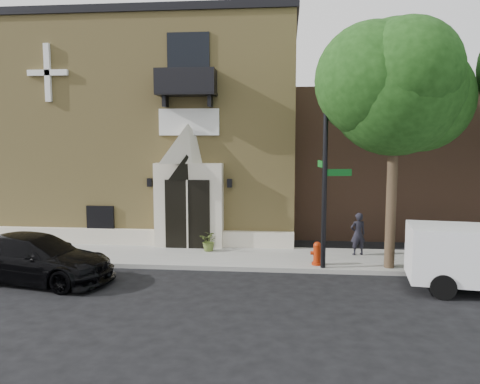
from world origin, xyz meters
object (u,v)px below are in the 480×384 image
object	(u,v)px
street_sign	(325,175)
fire_hydrant	(317,253)
black_sedan	(35,258)
pedestrian_near	(358,234)
dumpster	(462,248)

from	to	relation	value
street_sign	fire_hydrant	xyz separation A→B (m)	(-0.18, 0.32, -2.60)
black_sedan	pedestrian_near	world-z (taller)	pedestrian_near
dumpster	fire_hydrant	bearing A→B (deg)	-160.18
black_sedan	pedestrian_near	distance (m)	10.66
fire_hydrant	dumpster	distance (m)	4.70
street_sign	pedestrian_near	world-z (taller)	street_sign
black_sedan	street_sign	xyz separation A→B (m)	(8.67, 1.85, 2.42)
black_sedan	pedestrian_near	bearing A→B (deg)	-59.62
black_sedan	dumpster	xyz separation A→B (m)	(13.17, 2.53, 0.01)
fire_hydrant	pedestrian_near	size ratio (longest dim) A/B	0.51
fire_hydrant	street_sign	bearing A→B (deg)	-60.27
black_sedan	pedestrian_near	xyz separation A→B (m)	(10.01, 3.67, 0.20)
black_sedan	fire_hydrant	bearing A→B (deg)	-65.46
black_sedan	fire_hydrant	size ratio (longest dim) A/B	6.33
dumpster	pedestrian_near	world-z (taller)	pedestrian_near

